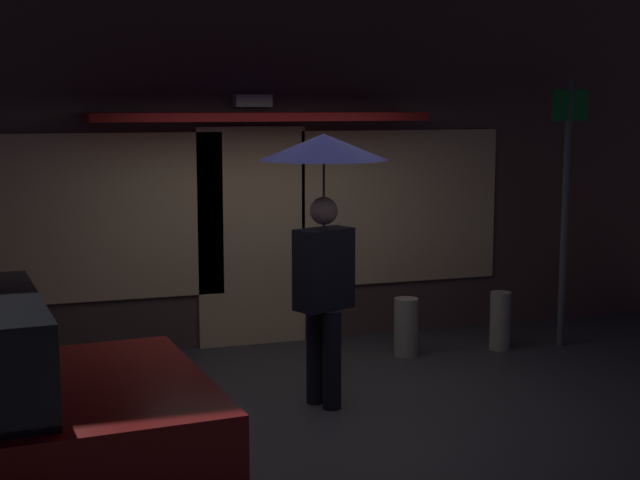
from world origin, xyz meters
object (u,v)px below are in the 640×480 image
(person_with_umbrella, at_px, (324,200))
(street_sign_post, at_px, (566,198))
(sidewalk_bollard, at_px, (406,327))
(sidewalk_bollard_2, at_px, (500,321))

(person_with_umbrella, xyz_separation_m, street_sign_post, (2.87, 1.05, -0.18))
(person_with_umbrella, relative_size, sidewalk_bollard, 3.88)
(sidewalk_bollard, bearing_deg, person_with_umbrella, -136.18)
(person_with_umbrella, height_order, street_sign_post, street_sign_post)
(person_with_umbrella, relative_size, sidewalk_bollard_2, 3.78)
(person_with_umbrella, distance_m, street_sign_post, 3.06)
(sidewalk_bollard, distance_m, sidewalk_bollard_2, 0.99)
(person_with_umbrella, bearing_deg, sidewalk_bollard, -159.24)
(street_sign_post, bearing_deg, person_with_umbrella, -160.01)
(sidewalk_bollard, relative_size, sidewalk_bollard_2, 0.97)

